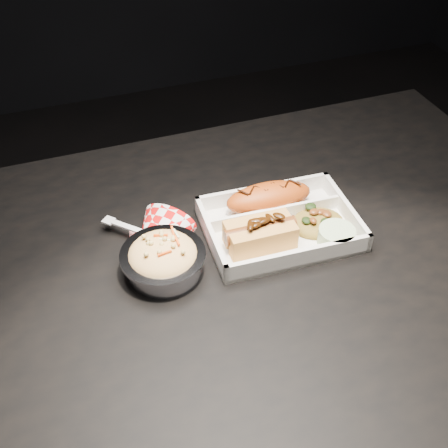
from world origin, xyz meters
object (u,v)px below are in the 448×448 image
(dining_table, at_px, (238,299))
(napkin_fork, at_px, (154,238))
(fried_pastry, at_px, (269,197))
(foil_coleslaw_cup, at_px, (163,258))
(food_tray, at_px, (279,227))
(hotdog, at_px, (260,232))

(dining_table, bearing_deg, napkin_fork, 145.02)
(fried_pastry, xyz_separation_m, foil_coleslaw_cup, (-0.21, -0.08, -0.00))
(food_tray, bearing_deg, napkin_fork, 172.64)
(dining_table, distance_m, food_tray, 0.14)
(fried_pastry, distance_m, napkin_fork, 0.21)
(fried_pastry, bearing_deg, foil_coleslaw_cup, -159.42)
(hotdog, bearing_deg, napkin_fork, 160.42)
(napkin_fork, bearing_deg, dining_table, 10.92)
(hotdog, height_order, foil_coleslaw_cup, same)
(hotdog, xyz_separation_m, napkin_fork, (-0.16, 0.06, -0.02))
(food_tray, bearing_deg, hotdog, -149.23)
(dining_table, xyz_separation_m, napkin_fork, (-0.12, 0.08, 0.11))
(food_tray, relative_size, hotdog, 2.15)
(dining_table, relative_size, food_tray, 4.63)
(food_tray, xyz_separation_m, hotdog, (-0.05, -0.02, 0.02))
(food_tray, relative_size, fried_pastry, 1.68)
(dining_table, distance_m, napkin_fork, 0.18)
(dining_table, xyz_separation_m, foil_coleslaw_cup, (-0.12, 0.02, 0.12))
(food_tray, distance_m, napkin_fork, 0.21)
(dining_table, distance_m, hotdog, 0.13)
(hotdog, distance_m, napkin_fork, 0.17)
(hotdog, distance_m, foil_coleslaw_cup, 0.16)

